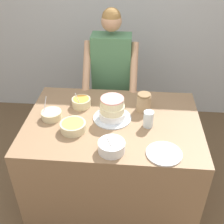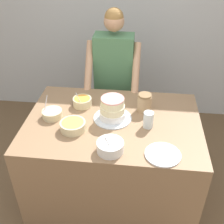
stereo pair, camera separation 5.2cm
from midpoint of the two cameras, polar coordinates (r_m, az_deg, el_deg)
The scene contains 11 objects.
wall_back at distance 3.54m, azimuth 3.64°, elevation 18.82°, with size 10.00×0.05×2.60m.
counter at distance 2.57m, azimuth 0.79°, elevation -9.91°, with size 1.42×0.99×0.91m.
person_baker at distance 2.90m, azimuth 0.87°, elevation 8.06°, with size 0.53×0.45×1.60m.
cake at distance 2.25m, azimuth 0.77°, elevation 0.46°, with size 0.31×0.31×0.19m.
frosting_bowl_white at distance 1.96m, azimuth 0.40°, elevation -6.98°, with size 0.19×0.19×0.18m.
frosting_bowl_orange at distance 2.45m, azimuth -5.45°, elevation 2.11°, with size 0.16×0.16×0.16m.
frosting_bowl_pink at distance 2.34m, azimuth -11.44°, elevation -0.30°, with size 0.16×0.16×0.17m.
frosting_bowl_yellow at distance 2.17m, azimuth -7.26°, elevation -2.75°, with size 0.20×0.20×0.07m.
drinking_glass at distance 2.19m, azimuth 8.08°, elevation -1.57°, with size 0.08×0.08×0.13m.
ceramic_plate at distance 1.99m, azimuth 11.02°, elevation -8.48°, with size 0.25×0.25×0.01m.
stoneware_jar at distance 2.37m, azimuth 7.24°, elevation 1.89°, with size 0.12×0.12×0.16m.
Camera 2 is at (0.20, -1.34, 2.25)m, focal length 45.00 mm.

